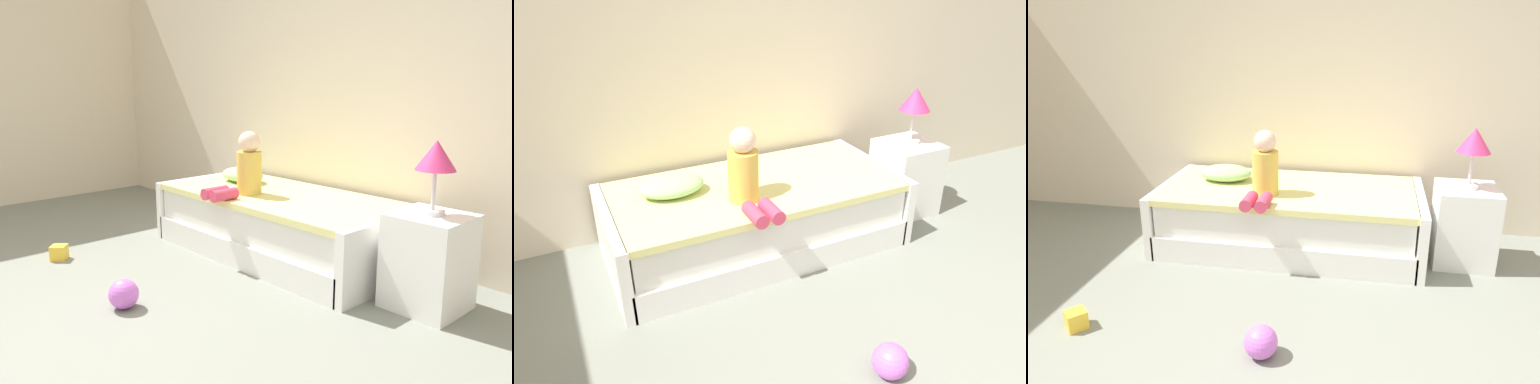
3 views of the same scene
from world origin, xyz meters
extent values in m
cube|color=beige|center=(0.00, 2.60, 1.45)|extent=(7.20, 0.10, 2.90)
cube|color=white|center=(-0.30, 2.00, 0.10)|extent=(2.00, 1.00, 0.20)
cube|color=white|center=(-0.30, 2.00, 0.33)|extent=(1.94, 0.94, 0.25)
cube|color=#E5E08C|center=(-0.30, 2.00, 0.47)|extent=(1.98, 0.98, 0.05)
cube|color=white|center=(-1.32, 2.00, 0.25)|extent=(0.07, 1.00, 0.50)
cube|color=white|center=(0.72, 2.00, 0.25)|extent=(0.07, 1.00, 0.50)
cube|color=white|center=(1.05, 1.96, 0.30)|extent=(0.44, 0.44, 0.60)
cylinder|color=silver|center=(1.05, 1.96, 0.61)|extent=(0.15, 0.15, 0.03)
cylinder|color=silver|center=(1.05, 1.96, 0.75)|extent=(0.02, 0.02, 0.24)
cone|color=#E5387A|center=(1.05, 1.96, 0.96)|extent=(0.24, 0.24, 0.18)
cylinder|color=gold|center=(-0.46, 1.82, 0.67)|extent=(0.20, 0.20, 0.34)
sphere|color=beige|center=(-0.46, 1.82, 0.92)|extent=(0.17, 0.17, 0.17)
cylinder|color=#D83F60|center=(-0.52, 1.52, 0.55)|extent=(0.09, 0.22, 0.09)
cylinder|color=#D83F60|center=(-0.41, 1.52, 0.55)|extent=(0.09, 0.22, 0.09)
ellipsoid|color=#99CC8C|center=(-0.87, 2.10, 0.56)|extent=(0.44, 0.30, 0.13)
sphere|color=#CC66D8|center=(-0.20, 0.55, 0.09)|extent=(0.19, 0.19, 0.19)
camera|label=1|loc=(2.55, -0.83, 1.39)|focal=35.99mm
camera|label=2|loc=(-1.57, -0.84, 1.98)|focal=34.26mm
camera|label=3|loc=(0.34, -1.60, 1.73)|focal=33.73mm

